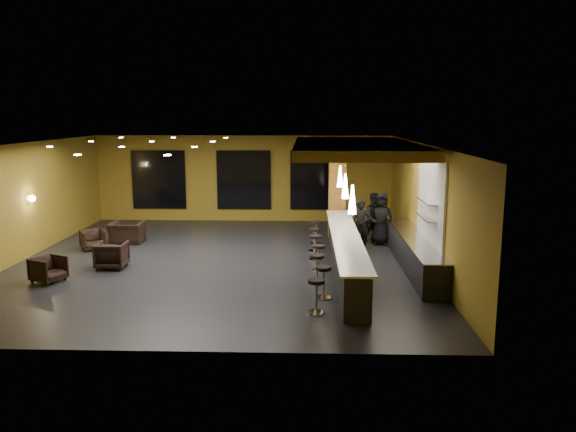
{
  "coord_description": "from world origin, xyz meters",
  "views": [
    {
      "loc": [
        2.55,
        -16.25,
        4.37
      ],
      "look_at": [
        2.0,
        0.5,
        1.3
      ],
      "focal_mm": 35.0,
      "sensor_mm": 36.0,
      "label": 1
    }
  ],
  "objects_px": {
    "column": "(337,188)",
    "pendant_0": "(352,199)",
    "pendant_2": "(340,176)",
    "staff_c": "(381,219)",
    "armchair_b": "(112,255)",
    "bar_stool_6": "(316,230)",
    "bar_stool_2": "(317,266)",
    "bar_stool_3": "(319,254)",
    "bar_counter": "(345,254)",
    "armchair_c": "(93,240)",
    "bar_stool_1": "(323,278)",
    "prep_counter": "(414,253)",
    "staff_b": "(375,219)",
    "armchair_d": "(127,233)",
    "bar_stool_5": "(314,237)",
    "bar_stool_0": "(316,292)",
    "pendant_1": "(345,186)",
    "staff_a": "(361,225)",
    "armchair_a": "(48,269)",
    "bar_stool_4": "(315,244)"
  },
  "relations": [
    {
      "from": "staff_c",
      "to": "bar_stool_1",
      "type": "xyz_separation_m",
      "value": [
        -2.1,
        -5.69,
        -0.38
      ]
    },
    {
      "from": "bar_counter",
      "to": "column",
      "type": "height_order",
      "value": "column"
    },
    {
      "from": "armchair_d",
      "to": "armchair_b",
      "type": "bearing_deg",
      "value": 100.22
    },
    {
      "from": "column",
      "to": "pendant_2",
      "type": "relative_size",
      "value": 5.0
    },
    {
      "from": "pendant_2",
      "to": "bar_stool_3",
      "type": "bearing_deg",
      "value": -104.13
    },
    {
      "from": "bar_stool_2",
      "to": "bar_stool_5",
      "type": "height_order",
      "value": "bar_stool_2"
    },
    {
      "from": "pendant_0",
      "to": "staff_a",
      "type": "xyz_separation_m",
      "value": [
        0.66,
        4.45,
        -1.52
      ]
    },
    {
      "from": "bar_stool_3",
      "to": "prep_counter",
      "type": "bearing_deg",
      "value": 8.66
    },
    {
      "from": "pendant_0",
      "to": "bar_stool_1",
      "type": "xyz_separation_m",
      "value": [
        -0.68,
        -0.34,
        -1.85
      ]
    },
    {
      "from": "column",
      "to": "bar_stool_1",
      "type": "distance_m",
      "value": 7.09
    },
    {
      "from": "bar_stool_4",
      "to": "column",
      "type": "bearing_deg",
      "value": 76.46
    },
    {
      "from": "pendant_0",
      "to": "armchair_a",
      "type": "relative_size",
      "value": 0.94
    },
    {
      "from": "pendant_0",
      "to": "bar_stool_0",
      "type": "relative_size",
      "value": 0.9
    },
    {
      "from": "armchair_b",
      "to": "bar_stool_0",
      "type": "xyz_separation_m",
      "value": [
        5.79,
        -3.53,
        0.12
      ]
    },
    {
      "from": "staff_c",
      "to": "bar_stool_2",
      "type": "height_order",
      "value": "staff_c"
    },
    {
      "from": "armchair_c",
      "to": "staff_c",
      "type": "bearing_deg",
      "value": -29.43
    },
    {
      "from": "pendant_0",
      "to": "armchair_d",
      "type": "xyz_separation_m",
      "value": [
        -7.22,
        5.31,
        -1.99
      ]
    },
    {
      "from": "prep_counter",
      "to": "staff_b",
      "type": "distance_m",
      "value": 3.02
    },
    {
      "from": "column",
      "to": "armchair_a",
      "type": "height_order",
      "value": "column"
    },
    {
      "from": "staff_c",
      "to": "armchair_b",
      "type": "bearing_deg",
      "value": -152.07
    },
    {
      "from": "pendant_1",
      "to": "bar_stool_6",
      "type": "bearing_deg",
      "value": 105.03
    },
    {
      "from": "bar_counter",
      "to": "bar_stool_5",
      "type": "distance_m",
      "value": 2.45
    },
    {
      "from": "pendant_2",
      "to": "bar_stool_5",
      "type": "bearing_deg",
      "value": -140.29
    },
    {
      "from": "armchair_c",
      "to": "bar_stool_3",
      "type": "bearing_deg",
      "value": -52.69
    },
    {
      "from": "staff_a",
      "to": "column",
      "type": "bearing_deg",
      "value": 114.32
    },
    {
      "from": "bar_stool_1",
      "to": "bar_stool_6",
      "type": "distance_m",
      "value": 5.63
    },
    {
      "from": "staff_a",
      "to": "armchair_a",
      "type": "distance_m",
      "value": 9.3
    },
    {
      "from": "staff_b",
      "to": "staff_c",
      "type": "relative_size",
      "value": 0.99
    },
    {
      "from": "bar_stool_3",
      "to": "bar_counter",
      "type": "bearing_deg",
      "value": -6.47
    },
    {
      "from": "pendant_1",
      "to": "armchair_c",
      "type": "height_order",
      "value": "pendant_1"
    },
    {
      "from": "column",
      "to": "armchair_c",
      "type": "relative_size",
      "value": 4.9
    },
    {
      "from": "armchair_d",
      "to": "staff_a",
      "type": "bearing_deg",
      "value": 173.86
    },
    {
      "from": "bar_stool_2",
      "to": "bar_stool_3",
      "type": "height_order",
      "value": "bar_stool_2"
    },
    {
      "from": "armchair_d",
      "to": "bar_stool_4",
      "type": "xyz_separation_m",
      "value": [
        6.4,
        -2.1,
        0.13
      ]
    },
    {
      "from": "armchair_b",
      "to": "staff_b",
      "type": "bearing_deg",
      "value": -158.61
    },
    {
      "from": "column",
      "to": "pendant_0",
      "type": "bearing_deg",
      "value": -90.0
    },
    {
      "from": "pendant_2",
      "to": "prep_counter",
      "type": "bearing_deg",
      "value": -51.34
    },
    {
      "from": "armchair_d",
      "to": "bar_stool_5",
      "type": "bearing_deg",
      "value": 171.15
    },
    {
      "from": "bar_stool_1",
      "to": "bar_stool_3",
      "type": "bearing_deg",
      "value": 91.28
    },
    {
      "from": "prep_counter",
      "to": "staff_c",
      "type": "height_order",
      "value": "staff_c"
    },
    {
      "from": "pendant_2",
      "to": "bar_stool_1",
      "type": "xyz_separation_m",
      "value": [
        -0.68,
        -5.34,
        -1.85
      ]
    },
    {
      "from": "bar_stool_0",
      "to": "staff_a",
      "type": "bearing_deg",
      "value": 75.38
    },
    {
      "from": "bar_stool_3",
      "to": "pendant_1",
      "type": "bearing_deg",
      "value": 29.57
    },
    {
      "from": "armchair_d",
      "to": "prep_counter",
      "type": "bearing_deg",
      "value": 163.14
    },
    {
      "from": "pendant_2",
      "to": "bar_stool_6",
      "type": "height_order",
      "value": "pendant_2"
    },
    {
      "from": "armchair_a",
      "to": "bar_stool_5",
      "type": "distance_m",
      "value": 7.87
    },
    {
      "from": "armchair_d",
      "to": "bar_stool_3",
      "type": "xyz_separation_m",
      "value": [
        6.48,
        -3.23,
        0.11
      ]
    },
    {
      "from": "bar_stool_1",
      "to": "bar_stool_2",
      "type": "distance_m",
      "value": 1.12
    },
    {
      "from": "armchair_b",
      "to": "bar_stool_1",
      "type": "bearing_deg",
      "value": 156.42
    },
    {
      "from": "pendant_0",
      "to": "pendant_2",
      "type": "height_order",
      "value": "same"
    }
  ]
}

